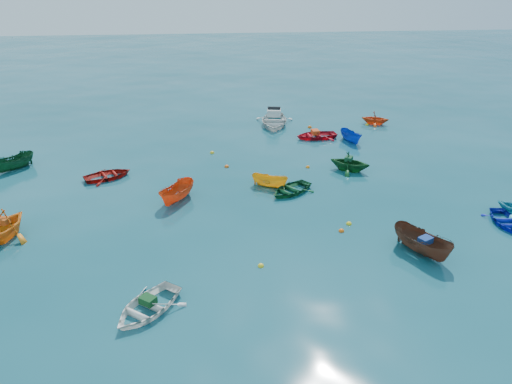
{
  "coord_description": "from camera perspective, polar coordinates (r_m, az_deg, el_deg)",
  "views": [
    {
      "loc": [
        -2.71,
        -23.08,
        13.73
      ],
      "look_at": [
        0.0,
        5.0,
        0.4
      ],
      "focal_mm": 35.0,
      "sensor_mm": 36.0,
      "label": 1
    }
  ],
  "objects": [
    {
      "name": "buoy_or_e",
      "position": [
        44.87,
        6.16,
        7.32
      ],
      "size": [
        0.38,
        0.38,
        0.38
      ],
      "primitive_type": "sphere",
      "color": "#DA580B",
      "rests_on": "ground"
    },
    {
      "name": "dinghy_red_nw",
      "position": [
        35.65,
        -16.55,
        1.54
      ],
      "size": [
        3.82,
        3.38,
        0.65
      ],
      "primitive_type": "imported",
      "rotation": [
        0.0,
        0.0,
        2.01
      ],
      "color": "#9D120D",
      "rests_on": "ground"
    },
    {
      "name": "buoy_ye_d",
      "position": [
        38.75,
        -5.04,
        4.44
      ],
      "size": [
        0.34,
        0.34,
        0.34
      ],
      "primitive_type": "sphere",
      "color": "gold",
      "rests_on": "ground"
    },
    {
      "name": "sampan_orange_n",
      "position": [
        31.36,
        -8.93,
        -1.0
      ],
      "size": [
        2.7,
        3.36,
        1.24
      ],
      "primitive_type": "imported",
      "rotation": [
        0.0,
        0.0,
        -0.55
      ],
      "color": "#E74A15",
      "rests_on": "ground"
    },
    {
      "name": "tarp_orange_a",
      "position": [
        29.78,
        -26.98,
        -2.96
      ],
      "size": [
        0.75,
        0.65,
        0.31
      ],
      "primitive_type": "cube",
      "rotation": [
        0.0,
        0.0,
        -0.29
      ],
      "color": "#B44512",
      "rests_on": "dinghy_orange_w"
    },
    {
      "name": "ground",
      "position": [
        26.99,
        1.03,
        -5.29
      ],
      "size": [
        160.0,
        160.0,
        0.0
      ],
      "primitive_type": "plane",
      "color": "#0A414D",
      "rests_on": "ground"
    },
    {
      "name": "dinghy_orange_w",
      "position": [
        30.2,
        -26.66,
        -4.7
      ],
      "size": [
        3.64,
        3.94,
        1.72
      ],
      "primitive_type": "imported",
      "rotation": [
        0.0,
        0.0,
        -0.29
      ],
      "color": "orange",
      "rests_on": "ground"
    },
    {
      "name": "sampan_brown_mid",
      "position": [
        27.05,
        18.3,
        -6.64
      ],
      "size": [
        2.86,
        3.73,
        1.36
      ],
      "primitive_type": "imported",
      "rotation": [
        0.0,
        0.0,
        0.5
      ],
      "color": "#532E1E",
      "rests_on": "ground"
    },
    {
      "name": "tarp_blue_a",
      "position": [
        26.56,
        18.8,
        -5.23
      ],
      "size": [
        0.82,
        0.75,
        0.32
      ],
      "primitive_type": "cube",
      "rotation": [
        0.0,
        0.0,
        0.5
      ],
      "color": "navy",
      "rests_on": "sampan_brown_mid"
    },
    {
      "name": "buoy_ye_c",
      "position": [
        28.81,
        10.57,
        -3.64
      ],
      "size": [
        0.32,
        0.32,
        0.32
      ],
      "primitive_type": "sphere",
      "color": "yellow",
      "rests_on": "ground"
    },
    {
      "name": "buoy_ye_e",
      "position": [
        46.44,
        12.57,
        7.49
      ],
      "size": [
        0.31,
        0.31,
        0.31
      ],
      "primitive_type": "sphere",
      "color": "yellow",
      "rests_on": "ground"
    },
    {
      "name": "tarp_orange_b",
      "position": [
        42.05,
        6.78,
        6.83
      ],
      "size": [
        0.65,
        0.81,
        0.36
      ],
      "primitive_type": "cube",
      "rotation": [
        0.0,
        0.0,
        -1.44
      ],
      "color": "#DA4216",
      "rests_on": "dinghy_red_ne"
    },
    {
      "name": "tarp_green_a",
      "position": [
        22.16,
        -12.25,
        -11.98
      ],
      "size": [
        0.82,
        0.79,
        0.32
      ],
      "primitive_type": "cube",
      "rotation": [
        0.0,
        0.0,
        -0.65
      ],
      "color": "#10421B",
      "rests_on": "dinghy_white_near"
    },
    {
      "name": "buoy_or_c",
      "position": [
        36.07,
        -3.37,
        2.87
      ],
      "size": [
        0.34,
        0.34,
        0.34
      ],
      "primitive_type": "sphere",
      "color": "#F65B0D",
      "rests_on": "ground"
    },
    {
      "name": "dinghy_orange_far",
      "position": [
        46.86,
        13.39,
        7.56
      ],
      "size": [
        3.03,
        2.86,
        1.26
      ],
      "primitive_type": "imported",
      "rotation": [
        0.0,
        0.0,
        1.15
      ],
      "color": "#E14815",
      "rests_on": "ground"
    },
    {
      "name": "sampan_blue_far",
      "position": [
        41.88,
        10.76,
        5.7
      ],
      "size": [
        1.73,
        2.82,
        1.02
      ],
      "primitive_type": "imported",
      "rotation": [
        0.0,
        0.0,
        0.3
      ],
      "color": "#0E39B3",
      "rests_on": "ground"
    },
    {
      "name": "dinghy_green_n",
      "position": [
        36.02,
        10.59,
        2.43
      ],
      "size": [
        3.64,
        3.51,
        1.47
      ],
      "primitive_type": "imported",
      "rotation": [
        0.0,
        0.0,
        1.04
      ],
      "color": "#124F20",
      "rests_on": "ground"
    },
    {
      "name": "sampan_yellow_mid",
      "position": [
        32.88,
        1.57,
        0.6
      ],
      "size": [
        2.67,
        2.01,
        0.97
      ],
      "primitive_type": "imported",
      "rotation": [
        0.0,
        0.0,
        1.08
      ],
      "color": "#EEA415",
      "rests_on": "ground"
    },
    {
      "name": "buoy_ye_a",
      "position": [
        24.69,
        0.56,
        -8.49
      ],
      "size": [
        0.31,
        0.31,
        0.31
      ],
      "primitive_type": "sphere",
      "color": "yellow",
      "rests_on": "ground"
    },
    {
      "name": "tarp_green_b",
      "position": [
        35.71,
        10.55,
        3.77
      ],
      "size": [
        0.71,
        0.76,
        0.3
      ],
      "primitive_type": "cube",
      "rotation": [
        0.0,
        0.0,
        1.04
      ],
      "color": "#104022",
      "rests_on": "dinghy_green_n"
    },
    {
      "name": "motorboat_white",
      "position": [
        45.37,
        2.05,
        7.66
      ],
      "size": [
        4.15,
        5.28,
        1.6
      ],
      "primitive_type": "imported",
      "rotation": [
        0.0,
        0.0,
        -0.16
      ],
      "color": "silver",
      "rests_on": "ground"
    },
    {
      "name": "dinghy_blue_se",
      "position": [
        31.71,
        26.59,
        -3.27
      ],
      "size": [
        2.47,
        3.18,
        0.61
      ],
      "primitive_type": "imported",
      "rotation": [
        0.0,
        0.0,
        -0.14
      ],
      "color": "#0D1CAC",
      "rests_on": "ground"
    },
    {
      "name": "buoy_or_b",
      "position": [
        28.02,
        9.73,
        -4.46
      ],
      "size": [
        0.32,
        0.32,
        0.32
      ],
      "primitive_type": "sphere",
      "color": "#F25D0D",
      "rests_on": "ground"
    },
    {
      "name": "buoy_or_d",
      "position": [
        36.11,
        5.93,
        2.8
      ],
      "size": [
        0.3,
        0.3,
        0.3
      ],
      "primitive_type": "sphere",
      "color": "orange",
      "rests_on": "ground"
    },
    {
      "name": "dinghy_green_e",
      "position": [
        32.16,
        3.97,
        -0.04
      ],
      "size": [
        3.83,
        3.69,
        0.65
      ],
      "primitive_type": "imported",
      "rotation": [
        0.0,
        0.0,
        -0.89
      ],
      "color": "#13522B",
      "rests_on": "ground"
    },
    {
      "name": "sampan_green_far",
      "position": [
        39.53,
        -25.81,
        2.34
      ],
      "size": [
        2.97,
        3.08,
        1.2
      ],
      "primitive_type": "imported",
      "rotation": [
        0.0,
        0.0,
        -0.75
      ],
      "color": "#0F4424",
      "rests_on": "ground"
    },
    {
      "name": "dinghy_red_ne",
      "position": [
        42.26,
        6.87,
        6.15
      ],
      "size": [
        3.72,
        2.88,
        0.71
      ],
      "primitive_type": "imported",
      "rotation": [
        0.0,
        0.0,
        -1.44
      ],
      "color": "red",
      "rests_on": "ground"
    },
    {
      "name": "dinghy_white_near",
      "position": [
        22.42,
        -12.31,
        -13.16
      ],
      "size": [
        4.07,
        4.26,
        0.72
      ],
      "primitive_type": "imported",
      "rotation": [
        0.0,
        0.0,
        -0.65
      ],
      "color": "white",
      "rests_on": "ground"
    },
    {
      "name": "buoy_or_a",
      "position": [
        23.08,
        -13.04,
        -11.98
      ],
      "size": [
        0.32,
        0.32,
        0.32
      ],
      "primitive_type": "sphere",
      "color": "#E74B0C",
      "rests_on": "ground"
    }
  ]
}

